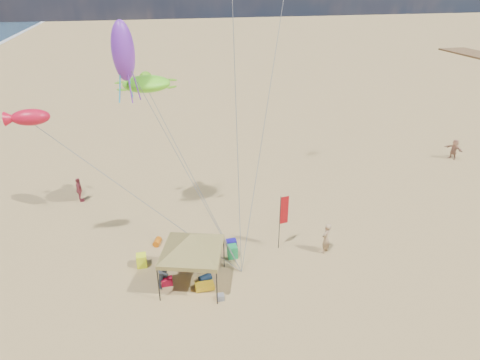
{
  "coord_description": "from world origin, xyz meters",
  "views": [
    {
      "loc": [
        -4.34,
        -15.67,
        13.54
      ],
      "look_at": [
        0.0,
        3.0,
        4.0
      ],
      "focal_mm": 30.73,
      "sensor_mm": 36.0,
      "label": 1
    }
  ],
  "objects_px": {
    "chair_green": "(232,252)",
    "chair_yellow": "(142,260)",
    "person_near_a": "(326,238)",
    "cooler_red": "(167,281)",
    "person_near_b": "(165,270)",
    "person_far_a": "(79,190)",
    "canopy_tent": "(191,236)",
    "beach_cart": "(205,286)",
    "feather_flag": "(283,214)",
    "person_far_c": "(454,149)",
    "cooler_blue": "(231,243)",
    "person_near_c": "(201,252)"
  },
  "relations": [
    {
      "from": "person_far_a",
      "to": "cooler_blue",
      "type": "bearing_deg",
      "value": -137.61
    },
    {
      "from": "beach_cart",
      "to": "person_far_a",
      "type": "xyz_separation_m",
      "value": [
        -6.76,
        10.46,
        0.65
      ]
    },
    {
      "from": "beach_cart",
      "to": "cooler_red",
      "type": "bearing_deg",
      "value": 156.27
    },
    {
      "from": "chair_green",
      "to": "beach_cart",
      "type": "distance_m",
      "value": 2.86
    },
    {
      "from": "cooler_red",
      "to": "beach_cart",
      "type": "distance_m",
      "value": 1.91
    },
    {
      "from": "person_far_a",
      "to": "chair_yellow",
      "type": "bearing_deg",
      "value": -162.12
    },
    {
      "from": "feather_flag",
      "to": "chair_green",
      "type": "xyz_separation_m",
      "value": [
        -2.83,
        -0.25,
        -1.82
      ]
    },
    {
      "from": "canopy_tent",
      "to": "person_far_c",
      "type": "relative_size",
      "value": 3.11
    },
    {
      "from": "person_near_c",
      "to": "person_far_c",
      "type": "xyz_separation_m",
      "value": [
        22.22,
        9.28,
        -0.07
      ]
    },
    {
      "from": "chair_yellow",
      "to": "person_far_c",
      "type": "bearing_deg",
      "value": 18.73
    },
    {
      "from": "cooler_red",
      "to": "person_far_c",
      "type": "relative_size",
      "value": 0.32
    },
    {
      "from": "chair_green",
      "to": "chair_yellow",
      "type": "xyz_separation_m",
      "value": [
        -4.74,
        0.31,
        0.0
      ]
    },
    {
      "from": "cooler_red",
      "to": "person_near_b",
      "type": "relative_size",
      "value": 0.3
    },
    {
      "from": "person_near_a",
      "to": "person_far_c",
      "type": "relative_size",
      "value": 1.07
    },
    {
      "from": "feather_flag",
      "to": "chair_yellow",
      "type": "xyz_separation_m",
      "value": [
        -7.57,
        0.07,
        -1.82
      ]
    },
    {
      "from": "cooler_red",
      "to": "chair_yellow",
      "type": "distance_m",
      "value": 2.1
    },
    {
      "from": "cooler_blue",
      "to": "person_near_a",
      "type": "bearing_deg",
      "value": -19.44
    },
    {
      "from": "feather_flag",
      "to": "cooler_red",
      "type": "bearing_deg",
      "value": -165.41
    },
    {
      "from": "chair_yellow",
      "to": "person_far_a",
      "type": "xyz_separation_m",
      "value": [
        -3.85,
        7.95,
        0.5
      ]
    },
    {
      "from": "chair_yellow",
      "to": "person_far_c",
      "type": "height_order",
      "value": "person_far_c"
    },
    {
      "from": "chair_green",
      "to": "person_far_a",
      "type": "distance_m",
      "value": 11.93
    },
    {
      "from": "beach_cart",
      "to": "person_far_a",
      "type": "relative_size",
      "value": 0.53
    },
    {
      "from": "chair_yellow",
      "to": "person_far_a",
      "type": "relative_size",
      "value": 0.41
    },
    {
      "from": "person_near_b",
      "to": "person_far_a",
      "type": "height_order",
      "value": "person_near_b"
    },
    {
      "from": "person_near_b",
      "to": "person_near_a",
      "type": "bearing_deg",
      "value": -33.83
    },
    {
      "from": "canopy_tent",
      "to": "person_far_c",
      "type": "bearing_deg",
      "value": 24.7
    },
    {
      "from": "person_near_c",
      "to": "person_near_b",
      "type": "bearing_deg",
      "value": 9.89
    },
    {
      "from": "canopy_tent",
      "to": "person_near_c",
      "type": "distance_m",
      "value": 2.3
    },
    {
      "from": "beach_cart",
      "to": "person_far_c",
      "type": "bearing_deg",
      "value": 26.36
    },
    {
      "from": "beach_cart",
      "to": "person_near_a",
      "type": "bearing_deg",
      "value": 12.31
    },
    {
      "from": "chair_yellow",
      "to": "beach_cart",
      "type": "relative_size",
      "value": 0.78
    },
    {
      "from": "canopy_tent",
      "to": "chair_yellow",
      "type": "height_order",
      "value": "canopy_tent"
    },
    {
      "from": "person_near_b",
      "to": "beach_cart",
      "type": "bearing_deg",
      "value": -61.44
    },
    {
      "from": "person_far_c",
      "to": "chair_yellow",
      "type": "bearing_deg",
      "value": -94.72
    },
    {
      "from": "person_far_a",
      "to": "canopy_tent",
      "type": "bearing_deg",
      "value": -155.38
    },
    {
      "from": "cooler_blue",
      "to": "person_near_b",
      "type": "xyz_separation_m",
      "value": [
        -3.77,
        -2.46,
        0.7
      ]
    },
    {
      "from": "person_near_b",
      "to": "person_far_a",
      "type": "xyz_separation_m",
      "value": [
        -4.98,
        9.71,
        -0.03
      ]
    },
    {
      "from": "chair_green",
      "to": "person_near_c",
      "type": "relative_size",
      "value": 0.39
    },
    {
      "from": "chair_yellow",
      "to": "person_near_a",
      "type": "relative_size",
      "value": 0.39
    },
    {
      "from": "person_far_a",
      "to": "person_far_c",
      "type": "height_order",
      "value": "person_far_a"
    },
    {
      "from": "cooler_red",
      "to": "beach_cart",
      "type": "height_order",
      "value": "cooler_red"
    },
    {
      "from": "chair_yellow",
      "to": "person_near_a",
      "type": "height_order",
      "value": "person_near_a"
    },
    {
      "from": "beach_cart",
      "to": "chair_yellow",
      "type": "bearing_deg",
      "value": 139.25
    },
    {
      "from": "canopy_tent",
      "to": "chair_green",
      "type": "height_order",
      "value": "canopy_tent"
    },
    {
      "from": "chair_yellow",
      "to": "person_near_c",
      "type": "xyz_separation_m",
      "value": [
        3.0,
        -0.72,
        0.55
      ]
    },
    {
      "from": "canopy_tent",
      "to": "person_far_c",
      "type": "xyz_separation_m",
      "value": [
        22.77,
        10.47,
        -1.95
      ]
    },
    {
      "from": "feather_flag",
      "to": "beach_cart",
      "type": "relative_size",
      "value": 3.62
    },
    {
      "from": "chair_yellow",
      "to": "person_near_a",
      "type": "distance_m",
      "value": 9.82
    },
    {
      "from": "chair_green",
      "to": "person_far_a",
      "type": "xyz_separation_m",
      "value": [
        -8.59,
        8.26,
        0.5
      ]
    },
    {
      "from": "person_near_a",
      "to": "person_near_b",
      "type": "bearing_deg",
      "value": -32.17
    }
  ]
}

